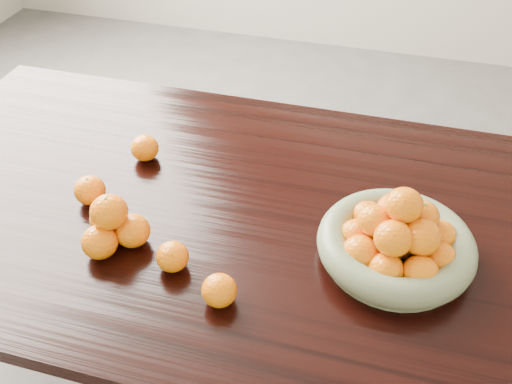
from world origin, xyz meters
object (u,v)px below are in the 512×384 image
(orange_pyramid, at_px, (112,226))
(dining_table, at_px, (268,241))
(fruit_bowl, at_px, (397,241))
(loose_orange_0, at_px, (90,190))

(orange_pyramid, bearing_deg, dining_table, 30.57)
(fruit_bowl, distance_m, orange_pyramid, 0.62)
(fruit_bowl, relative_size, orange_pyramid, 2.24)
(loose_orange_0, bearing_deg, fruit_bowl, 0.56)
(loose_orange_0, bearing_deg, dining_table, 9.18)
(dining_table, relative_size, orange_pyramid, 13.28)
(dining_table, distance_m, fruit_bowl, 0.33)
(fruit_bowl, bearing_deg, loose_orange_0, -179.44)
(orange_pyramid, height_order, loose_orange_0, orange_pyramid)
(orange_pyramid, bearing_deg, loose_orange_0, 136.19)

